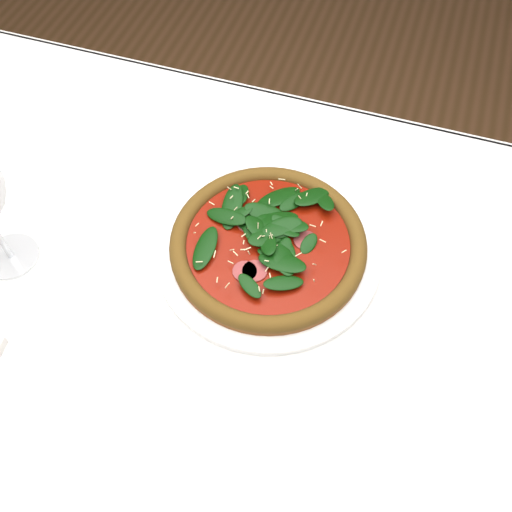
% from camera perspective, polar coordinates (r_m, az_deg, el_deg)
% --- Properties ---
extents(ground, '(6.00, 6.00, 0.00)m').
position_cam_1_polar(ground, '(1.45, -2.94, -18.62)').
color(ground, brown).
rests_on(ground, ground).
extents(dining_table, '(1.21, 0.81, 0.75)m').
position_cam_1_polar(dining_table, '(0.84, -4.87, -7.17)').
color(dining_table, white).
rests_on(dining_table, ground).
extents(plate, '(0.31, 0.31, 0.01)m').
position_cam_1_polar(plate, '(0.77, 1.21, 0.67)').
color(plate, white).
rests_on(plate, dining_table).
extents(pizza, '(0.28, 0.28, 0.03)m').
position_cam_1_polar(pizza, '(0.76, 1.23, 1.41)').
color(pizza, '#995425').
rests_on(pizza, plate).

